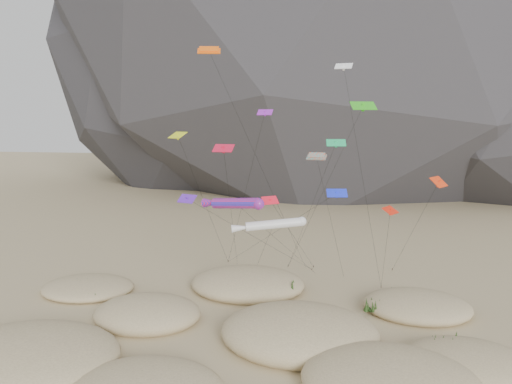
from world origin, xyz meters
TOP-DOWN VIEW (x-y plane):
  - ground at (0.00, 0.00)m, footprint 500.00×500.00m
  - dunes at (-1.40, 1.98)m, footprint 50.64×35.28m
  - dune_grass at (-1.90, 4.33)m, footprint 41.19×25.81m
  - kite_stakes at (2.03, 24.16)m, footprint 22.82×7.80m
  - rainbow_tube_kite at (-2.60, 6.71)m, footprint 10.87×19.20m
  - white_tube_kite at (1.03, 7.10)m, footprint 8.17×18.29m
  - orange_parafoil at (-7.46, 16.24)m, footprint 12.02×10.57m
  - multi_parafoil at (5.37, 8.78)m, footprint 3.86×14.98m
  - delta_kites at (3.57, 11.41)m, footprint 28.06×21.84m

SIDE VIEW (x-z plane):
  - ground at x=0.00m, z-range 0.00..0.00m
  - kite_stakes at x=2.03m, z-range 0.00..0.30m
  - dunes at x=-1.40m, z-range -1.29..2.78m
  - dune_grass at x=-1.90m, z-range 0.08..1.60m
  - white_tube_kite at x=1.03m, z-range 4.55..15.14m
  - rainbow_tube_kite at x=-2.60m, z-range 5.53..18.34m
  - delta_kites at x=3.57m, z-range 3.22..29.22m
  - multi_parafoil at x=5.37m, z-range 7.80..24.73m
  - orange_parafoil at x=-7.46m, z-range 13.38..41.85m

